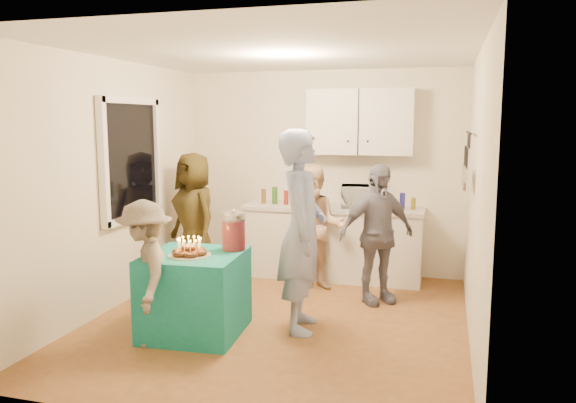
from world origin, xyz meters
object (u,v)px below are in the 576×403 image
(man_birthday, at_px, (302,231))
(microwave, at_px, (362,196))
(punch_jar, at_px, (234,232))
(woman_back_center, at_px, (315,228))
(party_table, at_px, (195,294))
(woman_back_left, at_px, (194,218))
(counter, at_px, (332,244))
(woman_back_right, at_px, (377,234))
(child_near_left, at_px, (146,273))

(man_birthday, bearing_deg, microwave, -19.40)
(punch_jar, bearing_deg, woman_back_center, 72.34)
(microwave, bearing_deg, party_table, -126.40)
(microwave, distance_m, party_table, 2.60)
(woman_back_left, bearing_deg, woman_back_center, 37.41)
(woman_back_center, bearing_deg, party_table, -121.90)
(punch_jar, relative_size, man_birthday, 0.18)
(man_birthday, distance_m, woman_back_left, 2.07)
(counter, distance_m, woman_back_right, 1.11)
(party_table, xyz_separation_m, child_near_left, (-0.31, -0.33, 0.26))
(party_table, xyz_separation_m, man_birthday, (0.92, 0.38, 0.57))
(party_table, bearing_deg, man_birthday, 22.44)
(woman_back_left, relative_size, child_near_left, 1.23)
(microwave, xyz_separation_m, child_near_left, (-1.52, -2.54, -0.40))
(party_table, xyz_separation_m, woman_back_right, (1.50, 1.37, 0.38))
(woman_back_left, bearing_deg, punch_jar, -17.76)
(punch_jar, distance_m, woman_back_right, 1.66)
(man_birthday, height_order, woman_back_center, man_birthday)
(punch_jar, height_order, woman_back_right, woman_back_right)
(child_near_left, bearing_deg, woman_back_left, 158.62)
(woman_back_left, distance_m, child_near_left, 1.98)
(party_table, relative_size, man_birthday, 0.45)
(counter, bearing_deg, man_birthday, -87.80)
(woman_back_right, bearing_deg, woman_back_left, 136.32)
(party_table, distance_m, child_near_left, 0.53)
(punch_jar, xyz_separation_m, woman_back_left, (-1.04, 1.35, -0.14))
(man_birthday, bearing_deg, child_near_left, 109.59)
(punch_jar, xyz_separation_m, man_birthday, (0.63, 0.14, 0.02))
(microwave, xyz_separation_m, punch_jar, (-0.92, -1.96, -0.12))
(punch_jar, bearing_deg, woman_back_right, 43.06)
(woman_back_left, bearing_deg, woman_back_right, 28.92)
(woman_back_left, distance_m, woman_back_right, 2.26)
(counter, height_order, microwave, microwave)
(woman_back_left, height_order, woman_back_right, woman_back_left)
(counter, height_order, woman_back_left, woman_back_left)
(woman_back_left, bearing_deg, microwave, 51.98)
(party_table, relative_size, woman_back_left, 0.54)
(punch_jar, height_order, woman_back_left, woman_back_left)
(man_birthday, relative_size, woman_back_center, 1.30)
(man_birthday, bearing_deg, party_table, 101.98)
(microwave, bearing_deg, woman_back_center, -138.23)
(microwave, height_order, woman_back_left, woman_back_left)
(child_near_left, bearing_deg, party_table, 102.90)
(counter, distance_m, man_birthday, 1.90)
(counter, xyz_separation_m, punch_jar, (-0.56, -1.96, 0.50))
(punch_jar, bearing_deg, man_birthday, 12.58)
(counter, relative_size, woman_back_center, 1.51)
(punch_jar, xyz_separation_m, child_near_left, (-0.61, -0.57, -0.29))
(punch_jar, distance_m, woman_back_left, 1.71)
(microwave, xyz_separation_m, woman_back_center, (-0.46, -0.54, -0.32))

